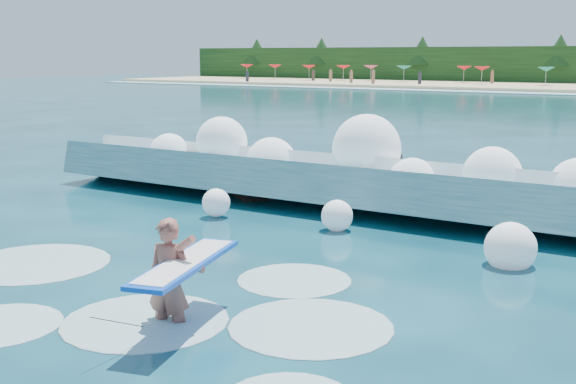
# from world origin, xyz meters

# --- Properties ---
(ground) EXTENTS (200.00, 200.00, 0.00)m
(ground) POSITION_xyz_m (0.00, 0.00, 0.00)
(ground) COLOR #062C37
(ground) RESTS_ON ground
(breaking_wave) EXTENTS (19.48, 2.97, 1.68)m
(breaking_wave) POSITION_xyz_m (1.26, 6.46, 0.59)
(breaking_wave) COLOR teal
(breaking_wave) RESTS_ON ground
(rock_cluster) EXTENTS (8.08, 3.29, 1.35)m
(rock_cluster) POSITION_xyz_m (-2.76, 7.27, 0.43)
(rock_cluster) COLOR black
(rock_cluster) RESTS_ON ground
(surfer_with_board) EXTENTS (1.30, 3.03, 1.90)m
(surfer_with_board) POSITION_xyz_m (2.29, -2.31, 0.70)
(surfer_with_board) COLOR #945245
(surfer_with_board) RESTS_ON ground
(wave_spray) EXTENTS (15.04, 5.23, 2.51)m
(wave_spray) POSITION_xyz_m (1.30, 6.52, 1.12)
(wave_spray) COLOR white
(wave_spray) RESTS_ON ground
(surf_foam) EXTENTS (9.24, 6.09, 0.14)m
(surf_foam) POSITION_xyz_m (1.17, -1.70, 0.00)
(surf_foam) COLOR silver
(surf_foam) RESTS_ON ground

